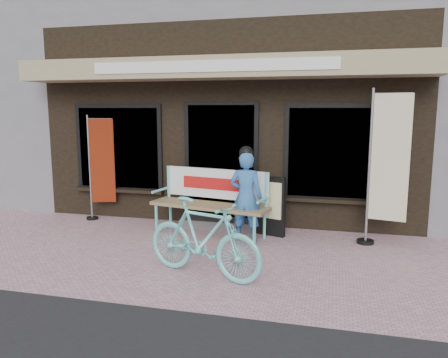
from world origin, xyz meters
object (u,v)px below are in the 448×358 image
(person, at_px, (246,195))
(nobori_red, at_px, (100,166))
(menu_stand, at_px, (271,206))
(nobori_cream, at_px, (386,166))
(bicycle, at_px, (203,238))
(bench, at_px, (212,197))

(person, relative_size, nobori_red, 0.77)
(person, bearing_deg, menu_stand, 51.98)
(nobori_cream, bearing_deg, person, -160.38)
(bicycle, distance_m, nobori_red, 3.57)
(bicycle, relative_size, nobori_cream, 0.69)
(person, height_order, nobori_red, nobori_red)
(bench, bearing_deg, person, -10.65)
(bicycle, height_order, nobori_cream, nobori_cream)
(nobori_red, bearing_deg, menu_stand, -20.92)
(bench, xyz_separation_m, person, (0.63, -0.25, 0.11))
(nobori_red, height_order, nobori_cream, nobori_cream)
(person, height_order, menu_stand, person)
(bench, distance_m, menu_stand, 0.99)
(nobori_cream, bearing_deg, nobori_red, -172.50)
(nobori_red, distance_m, menu_stand, 3.31)
(bench, height_order, menu_stand, bench)
(bicycle, bearing_deg, person, 9.38)
(bench, height_order, nobori_cream, nobori_cream)
(person, bearing_deg, nobori_red, 169.08)
(nobori_red, distance_m, nobori_cream, 5.03)
(bench, distance_m, bicycle, 1.90)
(nobori_red, bearing_deg, person, -29.15)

